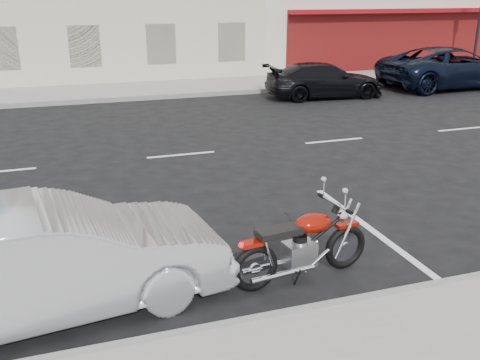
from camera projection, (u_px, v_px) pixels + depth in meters
The scene contains 8 objects.
ground at pixel (261, 147), 13.10m from camera, with size 120.00×120.00×0.00m, color black.
sidewalk_far at pixel (48, 95), 19.39m from camera, with size 80.00×3.40×0.15m, color gray.
curb_far at pixel (48, 104), 17.86m from camera, with size 80.00×0.12×0.16m, color gray.
fire_hydrant at pixel (444, 64), 24.09m from camera, with size 0.20×0.20×0.72m.
motorcycle at pixel (347, 237), 7.25m from camera, with size 2.02×0.67×1.01m.
sedan_silver at pixel (51, 260), 6.16m from camera, with size 1.45×4.15×1.37m, color #B0B1B8.
suv_far at pixel (451, 68), 21.02m from camera, with size 2.64×5.72×1.59m, color black.
car_far at pixel (324, 80), 19.13m from camera, with size 1.73×4.25×1.23m, color black.
Camera 1 is at (-4.46, -11.82, 3.60)m, focal length 40.00 mm.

